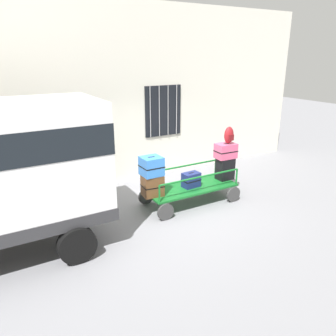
{
  "coord_description": "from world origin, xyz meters",
  "views": [
    {
      "loc": [
        -4.0,
        -6.35,
        3.62
      ],
      "look_at": [
        -0.27,
        0.11,
        1.05
      ],
      "focal_mm": 35.49,
      "sensor_mm": 36.0,
      "label": 1
    }
  ],
  "objects": [
    {
      "name": "suitcase_left_bottom",
      "position": [
        -0.71,
        0.08,
        0.7
      ],
      "size": [
        0.51,
        0.42,
        0.5
      ],
      "color": "brown",
      "rests_on": "luggage_cart"
    },
    {
      "name": "ground_plane",
      "position": [
        0.0,
        0.0,
        0.0
      ],
      "size": [
        40.0,
        40.0,
        0.0
      ],
      "primitive_type": "plane",
      "color": "gray"
    },
    {
      "name": "suitcase_center_middle",
      "position": [
        1.46,
        0.1,
        1.23
      ],
      "size": [
        0.55,
        0.39,
        0.39
      ],
      "color": "#CC4C72",
      "rests_on": "suitcase_center_bottom"
    },
    {
      "name": "suitcase_center_bottom",
      "position": [
        1.46,
        0.09,
        0.74
      ],
      "size": [
        0.43,
        0.33,
        0.58
      ],
      "color": "black",
      "rests_on": "luggage_cart"
    },
    {
      "name": "backpack",
      "position": [
        1.51,
        0.07,
        1.65
      ],
      "size": [
        0.27,
        0.22,
        0.44
      ],
      "color": "maroon",
      "rests_on": "suitcase_center_middle"
    },
    {
      "name": "suitcase_left_middle",
      "position": [
        -0.71,
        0.11,
        1.17
      ],
      "size": [
        0.48,
        0.46,
        0.44
      ],
      "color": "#3372C6",
      "rests_on": "suitcase_left_bottom"
    },
    {
      "name": "suitcase_midleft_bottom",
      "position": [
        0.38,
        0.08,
        0.64
      ],
      "size": [
        0.46,
        0.32,
        0.37
      ],
      "color": "navy",
      "rests_on": "luggage_cart"
    },
    {
      "name": "cart_railing",
      "position": [
        0.38,
        0.11,
        0.8
      ],
      "size": [
        2.3,
        0.92,
        0.42
      ],
      "color": "#146023",
      "rests_on": "luggage_cart"
    },
    {
      "name": "luggage_cart",
      "position": [
        0.38,
        0.11,
        0.37
      ],
      "size": [
        2.41,
        1.06,
        0.45
      ],
      "color": "#146023",
      "rests_on": "ground"
    },
    {
      "name": "building_wall",
      "position": [
        0.0,
        2.53,
        2.5
      ],
      "size": [
        12.0,
        0.38,
        5.0
      ],
      "color": "silver",
      "rests_on": "ground"
    }
  ]
}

